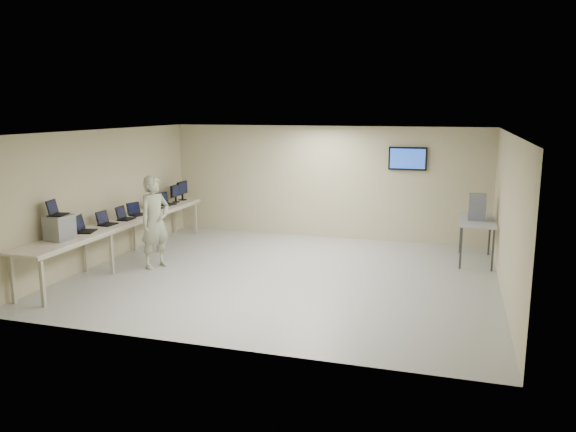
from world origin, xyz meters
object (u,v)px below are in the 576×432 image
(equipment_box, at_px, (60,228))
(soldier, at_px, (155,222))
(workbench, at_px, (123,223))
(side_table, at_px, (477,223))

(equipment_box, xyz_separation_m, soldier, (0.94, 1.69, -0.18))
(workbench, xyz_separation_m, soldier, (0.88, -0.21, 0.12))
(workbench, height_order, equipment_box, equipment_box)
(side_table, bearing_deg, soldier, -159.79)
(equipment_box, distance_m, side_table, 8.29)
(soldier, relative_size, side_table, 1.24)
(workbench, height_order, side_table, side_table)
(equipment_box, xyz_separation_m, side_table, (7.25, 4.02, -0.28))
(workbench, bearing_deg, side_table, 16.38)
(workbench, xyz_separation_m, side_table, (7.19, 2.11, 0.02))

